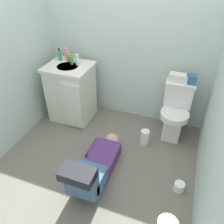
% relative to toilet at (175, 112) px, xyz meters
% --- Properties ---
extents(ground_plane, '(2.74, 3.00, 0.04)m').
position_rel_toilet_xyz_m(ground_plane, '(-0.75, -0.74, -0.39)').
color(ground_plane, '#6B675A').
extents(wall_back, '(2.40, 0.08, 2.40)m').
position_rel_toilet_xyz_m(wall_back, '(-0.75, 0.30, 0.83)').
color(wall_back, '#B7C8BE').
rests_on(wall_back, ground_plane).
extents(toilet, '(0.36, 0.46, 0.75)m').
position_rel_toilet_xyz_m(toilet, '(0.00, 0.00, 0.00)').
color(toilet, white).
rests_on(toilet, ground_plane).
extents(vanity_cabinet, '(0.60, 0.53, 0.82)m').
position_rel_toilet_xyz_m(vanity_cabinet, '(-1.44, -0.10, 0.05)').
color(vanity_cabinet, silver).
rests_on(vanity_cabinet, ground_plane).
extents(faucet, '(0.02, 0.02, 0.10)m').
position_rel_toilet_xyz_m(faucet, '(-1.44, 0.05, 0.50)').
color(faucet, silver).
rests_on(faucet, vanity_cabinet).
extents(person_plumber, '(0.39, 1.06, 0.52)m').
position_rel_toilet_xyz_m(person_plumber, '(-0.68, -1.02, -0.19)').
color(person_plumber, '#512D6B').
rests_on(person_plumber, ground_plane).
extents(tissue_box, '(0.22, 0.11, 0.10)m').
position_rel_toilet_xyz_m(tissue_box, '(-0.05, 0.09, 0.43)').
color(tissue_box, silver).
rests_on(tissue_box, toilet).
extents(toiletry_bag, '(0.12, 0.09, 0.11)m').
position_rel_toilet_xyz_m(toiletry_bag, '(0.10, 0.09, 0.44)').
color(toiletry_bag, '#33598C').
rests_on(toiletry_bag, toilet).
extents(soap_dispenser, '(0.06, 0.06, 0.17)m').
position_rel_toilet_xyz_m(soap_dispenser, '(-1.63, 0.03, 0.52)').
color(soap_dispenser, '#3FA25E').
rests_on(soap_dispenser, vanity_cabinet).
extents(bottle_pink, '(0.05, 0.05, 0.16)m').
position_rel_toilet_xyz_m(bottle_pink, '(-1.54, 0.06, 0.53)').
color(bottle_pink, '#D2929B').
rests_on(bottle_pink, vanity_cabinet).
extents(bottle_amber, '(0.05, 0.05, 0.11)m').
position_rel_toilet_xyz_m(bottle_amber, '(-1.48, 0.03, 0.51)').
color(bottle_amber, gold).
rests_on(bottle_amber, vanity_cabinet).
extents(bottle_green, '(0.04, 0.04, 0.10)m').
position_rel_toilet_xyz_m(bottle_green, '(-1.41, -0.04, 0.50)').
color(bottle_green, '#4C9F52').
rests_on(bottle_green, vanity_cabinet).
extents(bottle_clear, '(0.05, 0.05, 0.14)m').
position_rel_toilet_xyz_m(bottle_clear, '(-1.33, -0.03, 0.52)').
color(bottle_clear, silver).
rests_on(bottle_clear, vanity_cabinet).
extents(paper_towel_roll, '(0.11, 0.11, 0.21)m').
position_rel_toilet_xyz_m(paper_towel_roll, '(-0.30, -0.32, -0.26)').
color(paper_towel_roll, white).
rests_on(paper_towel_roll, ground_plane).
extents(toilet_paper_roll, '(0.11, 0.11, 0.10)m').
position_rel_toilet_xyz_m(toilet_paper_roll, '(0.20, -0.88, -0.32)').
color(toilet_paper_roll, white).
rests_on(toilet_paper_roll, ground_plane).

